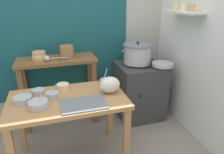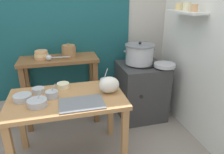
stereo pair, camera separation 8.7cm
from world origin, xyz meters
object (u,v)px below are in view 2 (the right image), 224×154
at_px(prep_bowl_3, 106,81).
at_px(prep_bowl_5, 23,97).
at_px(prep_table, 68,107).
at_px(wide_pan, 165,65).
at_px(stove_block, 141,90).
at_px(prep_bowl_2, 37,102).
at_px(steamer_pot, 139,54).
at_px(bowl_stack_enamel, 41,55).
at_px(ladle, 50,58).
at_px(prep_bowl_4, 38,90).
at_px(serving_tray, 82,103).
at_px(plastic_bag, 109,85).
at_px(clay_pot, 69,51).
at_px(prep_bowl_0, 52,94).
at_px(back_shelf_table, 60,74).
at_px(prep_bowl_1, 63,85).

relative_size(prep_bowl_3, prep_bowl_5, 0.99).
relative_size(prep_table, wide_pan, 4.08).
height_order(prep_bowl_3, prep_bowl_5, prep_bowl_3).
height_order(stove_block, prep_bowl_2, prep_bowl_2).
relative_size(steamer_pot, bowl_stack_enamel, 2.46).
bearing_deg(stove_block, steamer_pot, 153.38).
relative_size(wide_pan, prep_bowl_5, 1.62).
bearing_deg(ladle, prep_bowl_5, -112.09).
xyz_separation_m(steamer_pot, prep_bowl_4, (-1.25, -0.47, -0.16)).
distance_m(steamer_pot, wide_pan, 0.36).
bearing_deg(serving_tray, prep_bowl_4, 139.00).
relative_size(steamer_pot, prep_bowl_2, 2.51).
height_order(plastic_bag, prep_bowl_5, plastic_bag).
height_order(prep_bowl_3, prep_bowl_4, prep_bowl_3).
height_order(stove_block, ladle, ladle).
bearing_deg(clay_pot, plastic_bag, -66.25).
xyz_separation_m(serving_tray, prep_bowl_2, (-0.38, 0.07, 0.03)).
height_order(stove_block, plastic_bag, plastic_bag).
distance_m(steamer_pot, serving_tray, 1.20).
height_order(clay_pot, serving_tray, clay_pot).
xyz_separation_m(prep_bowl_0, prep_bowl_4, (-0.13, 0.14, -0.01)).
height_order(bowl_stack_enamel, prep_bowl_2, bowl_stack_enamel).
bearing_deg(plastic_bag, clay_pot, 113.75).
relative_size(bowl_stack_enamel, prep_bowl_3, 1.06).
height_order(stove_block, prep_bowl_0, prep_bowl_0).
distance_m(back_shelf_table, serving_tray, 0.93).
height_order(prep_table, prep_bowl_2, prep_bowl_2).
bearing_deg(clay_pot, stove_block, -7.89).
xyz_separation_m(prep_bowl_2, prep_bowl_3, (0.69, 0.32, -0.00)).
bearing_deg(bowl_stack_enamel, serving_tray, -68.82).
relative_size(stove_block, prep_bowl_3, 4.73).
xyz_separation_m(steamer_pot, serving_tray, (-0.86, -0.81, -0.18)).
height_order(plastic_bag, prep_bowl_3, same).
bearing_deg(clay_pot, prep_bowl_1, -101.89).
xyz_separation_m(stove_block, prep_bowl_1, (-1.05, -0.40, 0.37)).
bearing_deg(prep_bowl_3, clay_pot, 123.20).
bearing_deg(wide_pan, plastic_bag, -153.00).
height_order(plastic_bag, wide_pan, plastic_bag).
bearing_deg(steamer_pot, prep_bowl_5, -156.49).
xyz_separation_m(prep_bowl_0, prep_bowl_1, (0.11, 0.19, -0.01)).
distance_m(plastic_bag, wide_pan, 0.93).
height_order(serving_tray, prep_bowl_5, prep_bowl_5).
distance_m(serving_tray, plastic_bag, 0.35).
distance_m(stove_block, bowl_stack_enamel, 1.40).
xyz_separation_m(clay_pot, plastic_bag, (0.33, -0.75, -0.17)).
bearing_deg(wide_pan, bowl_stack_enamel, 166.63).
relative_size(prep_bowl_0, prep_bowl_1, 1.10).
bearing_deg(prep_bowl_4, plastic_bag, -13.93).
xyz_separation_m(steamer_pot, prep_bowl_2, (-1.24, -0.74, -0.16)).
xyz_separation_m(prep_table, prep_bowl_1, (-0.02, 0.22, 0.14)).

